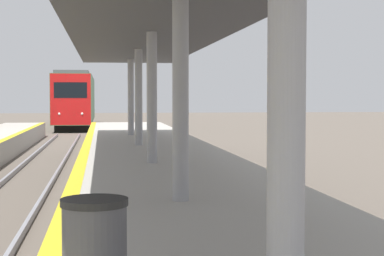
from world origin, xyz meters
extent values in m
cube|color=black|center=(0.00, 52.57, 0.28)|extent=(2.45, 17.22, 0.55)
cube|color=#477247|center=(0.00, 52.57, 2.40)|extent=(2.89, 19.13, 3.70)
cube|color=red|center=(0.00, 43.09, 2.40)|extent=(2.83, 0.16, 3.63)
cube|color=black|center=(0.00, 43.03, 3.05)|extent=(2.31, 0.06, 1.11)
cube|color=#59595E|center=(0.00, 52.57, 4.37)|extent=(2.45, 18.17, 0.24)
sphere|color=white|center=(-0.79, 43.03, 1.38)|extent=(0.18, 0.18, 0.18)
sphere|color=white|center=(0.79, 43.03, 1.38)|extent=(0.18, 0.18, 0.18)
cylinder|color=#99999E|center=(3.46, 1.41, 2.56)|extent=(0.27, 0.27, 3.34)
cylinder|color=#99999E|center=(3.46, 7.44, 2.56)|extent=(0.27, 0.27, 3.34)
cylinder|color=#99999E|center=(3.46, 13.48, 2.56)|extent=(0.27, 0.27, 3.34)
cylinder|color=#99999E|center=(3.46, 19.51, 2.56)|extent=(0.27, 0.27, 3.34)
cylinder|color=#99999E|center=(3.46, 25.54, 2.56)|extent=(0.27, 0.27, 3.34)
cube|color=#3F3F44|center=(3.46, 13.48, 4.34)|extent=(4.29, 30.16, 0.20)
cylinder|color=#4C4C51|center=(2.13, 2.44, 1.29)|extent=(0.53, 0.53, 0.80)
cylinder|color=#262626|center=(2.13, 2.44, 1.72)|extent=(0.56, 0.56, 0.06)
camera|label=1|loc=(2.20, -2.88, 2.59)|focal=60.00mm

